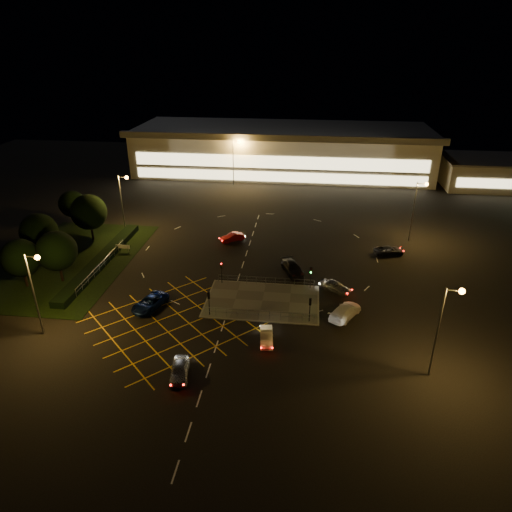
# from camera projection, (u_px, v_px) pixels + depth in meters

# --- Properties ---
(ground) EXTENTS (180.00, 180.00, 0.00)m
(ground) POSITION_uv_depth(u_px,v_px,m) (249.00, 293.00, 60.24)
(ground) COLOR black
(ground) RESTS_ON ground
(pedestrian_island) EXTENTS (14.00, 9.00, 0.12)m
(pedestrian_island) POSITION_uv_depth(u_px,v_px,m) (262.00, 301.00, 58.21)
(pedestrian_island) COLOR #4C4944
(pedestrian_island) RESTS_ON ground
(grass_verge) EXTENTS (18.00, 30.00, 0.08)m
(grass_verge) POSITION_uv_depth(u_px,v_px,m) (70.00, 261.00, 68.62)
(grass_verge) COLOR black
(grass_verge) RESTS_ON ground
(hedge) EXTENTS (2.00, 26.00, 1.00)m
(hedge) POSITION_uv_depth(u_px,v_px,m) (101.00, 260.00, 67.88)
(hedge) COLOR black
(hedge) RESTS_ON ground
(supermarket) EXTENTS (72.00, 26.50, 10.50)m
(supermarket) POSITION_uv_depth(u_px,v_px,m) (282.00, 149.00, 113.37)
(supermarket) COLOR beige
(supermarket) RESTS_ON ground
(retail_unit_a) EXTENTS (18.80, 14.80, 6.35)m
(retail_unit_a) POSITION_uv_depth(u_px,v_px,m) (484.00, 172.00, 102.18)
(retail_unit_a) COLOR beige
(retail_unit_a) RESTS_ON ground
(streetlight_sw) EXTENTS (1.78, 0.56, 10.03)m
(streetlight_sw) POSITION_uv_depth(u_px,v_px,m) (35.00, 284.00, 48.99)
(streetlight_sw) COLOR slate
(streetlight_sw) RESTS_ON ground
(streetlight_se) EXTENTS (1.78, 0.56, 10.03)m
(streetlight_se) POSITION_uv_depth(u_px,v_px,m) (445.00, 320.00, 42.67)
(streetlight_se) COLOR slate
(streetlight_se) RESTS_ON ground
(streetlight_nw) EXTENTS (1.78, 0.56, 10.03)m
(streetlight_nw) POSITION_uv_depth(u_px,v_px,m) (123.00, 196.00, 76.05)
(streetlight_nw) COLOR slate
(streetlight_nw) RESTS_ON ground
(streetlight_ne) EXTENTS (1.78, 0.56, 10.03)m
(streetlight_ne) POSITION_uv_depth(u_px,v_px,m) (417.00, 203.00, 72.66)
(streetlight_ne) COLOR slate
(streetlight_ne) RESTS_ON ground
(streetlight_far_left) EXTENTS (1.78, 0.56, 10.03)m
(streetlight_far_left) POSITION_uv_depth(u_px,v_px,m) (235.00, 156.00, 101.38)
(streetlight_far_left) COLOR slate
(streetlight_far_left) RESTS_ON ground
(streetlight_far_right) EXTENTS (1.78, 0.56, 10.03)m
(streetlight_far_right) POSITION_uv_depth(u_px,v_px,m) (418.00, 159.00, 98.85)
(streetlight_far_right) COLOR slate
(streetlight_far_right) RESTS_ON ground
(signal_sw) EXTENTS (0.28, 0.30, 3.15)m
(signal_sw) POSITION_uv_depth(u_px,v_px,m) (209.00, 299.00, 54.29)
(signal_sw) COLOR black
(signal_sw) RESTS_ON pedestrian_island
(signal_se) EXTENTS (0.28, 0.30, 3.15)m
(signal_se) POSITION_uv_depth(u_px,v_px,m) (310.00, 305.00, 52.99)
(signal_se) COLOR black
(signal_se) RESTS_ON pedestrian_island
(signal_nw) EXTENTS (0.28, 0.30, 3.15)m
(signal_nw) POSITION_uv_depth(u_px,v_px,m) (221.00, 268.00, 61.43)
(signal_nw) COLOR black
(signal_nw) RESTS_ON pedestrian_island
(signal_ne) EXTENTS (0.28, 0.30, 3.15)m
(signal_ne) POSITION_uv_depth(u_px,v_px,m) (311.00, 273.00, 60.14)
(signal_ne) COLOR black
(signal_ne) RESTS_ON pedestrian_island
(tree_a) EXTENTS (5.04, 5.04, 6.86)m
(tree_a) POSITION_uv_depth(u_px,v_px,m) (20.00, 258.00, 59.81)
(tree_a) COLOR black
(tree_a) RESTS_ON ground
(tree_b) EXTENTS (5.40, 5.40, 7.35)m
(tree_b) POSITION_uv_depth(u_px,v_px,m) (39.00, 232.00, 67.05)
(tree_b) COLOR black
(tree_b) RESTS_ON ground
(tree_c) EXTENTS (5.76, 5.76, 7.84)m
(tree_c) POSITION_uv_depth(u_px,v_px,m) (89.00, 212.00, 73.65)
(tree_c) COLOR black
(tree_c) RESTS_ON ground
(tree_d) EXTENTS (4.68, 4.68, 6.37)m
(tree_d) POSITION_uv_depth(u_px,v_px,m) (72.00, 204.00, 80.07)
(tree_d) COLOR black
(tree_d) RESTS_ON ground
(tree_e) EXTENTS (5.40, 5.40, 7.35)m
(tree_e) POSITION_uv_depth(u_px,v_px,m) (57.00, 251.00, 61.04)
(tree_e) COLOR black
(tree_e) RESTS_ON ground
(car_near_silver) EXTENTS (2.42, 4.56, 1.48)m
(car_near_silver) POSITION_uv_depth(u_px,v_px,m) (179.00, 370.00, 45.10)
(car_near_silver) COLOR #A9ADB1
(car_near_silver) RESTS_ON ground
(car_queue_white) EXTENTS (1.84, 4.06, 1.29)m
(car_queue_white) POSITION_uv_depth(u_px,v_px,m) (266.00, 337.00, 50.30)
(car_queue_white) COLOR silver
(car_queue_white) RESTS_ON ground
(car_left_blue) EXTENTS (4.07, 5.84, 1.48)m
(car_left_blue) POSITION_uv_depth(u_px,v_px,m) (150.00, 303.00, 56.56)
(car_left_blue) COLOR #0E1E54
(car_left_blue) RESTS_ON ground
(car_far_dkgrey) EXTENTS (4.02, 5.60, 1.51)m
(car_far_dkgrey) POSITION_uv_depth(u_px,v_px,m) (293.00, 268.00, 65.04)
(car_far_dkgrey) COLOR black
(car_far_dkgrey) RESTS_ON ground
(car_right_silver) EXTENTS (4.47, 3.72, 1.44)m
(car_right_silver) POSITION_uv_depth(u_px,v_px,m) (336.00, 286.00, 60.29)
(car_right_silver) COLOR #A0A1A7
(car_right_silver) RESTS_ON ground
(car_circ_red) EXTENTS (4.11, 3.46, 1.33)m
(car_circ_red) POSITION_uv_depth(u_px,v_px,m) (232.00, 237.00, 75.22)
(car_circ_red) COLOR maroon
(car_circ_red) RESTS_ON ground
(car_east_grey) EXTENTS (5.04, 3.22, 1.29)m
(car_east_grey) POSITION_uv_depth(u_px,v_px,m) (389.00, 251.00, 70.58)
(car_east_grey) COLOR black
(car_east_grey) RESTS_ON ground
(car_approach_white) EXTENTS (4.66, 5.71, 1.56)m
(car_approach_white) POSITION_uv_depth(u_px,v_px,m) (345.00, 311.00, 54.73)
(car_approach_white) COLOR silver
(car_approach_white) RESTS_ON ground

